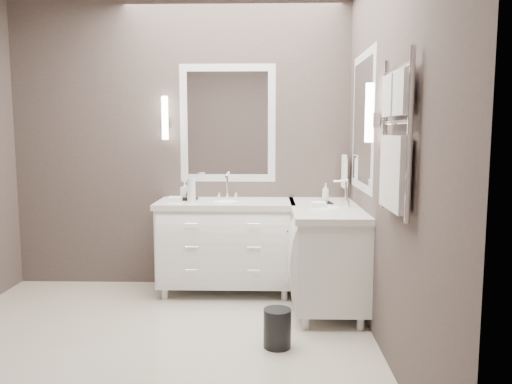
{
  "coord_description": "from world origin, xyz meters",
  "views": [
    {
      "loc": [
        0.84,
        -3.24,
        1.47
      ],
      "look_at": [
        0.74,
        0.7,
        0.99
      ],
      "focal_mm": 35.0,
      "sensor_mm": 36.0,
      "label": 1
    }
  ],
  "objects_px": {
    "towel_ladder": "(395,146)",
    "waste_bin": "(277,328)",
    "vanity_back": "(226,240)",
    "vanity_right": "(326,249)"
  },
  "relations": [
    {
      "from": "towel_ladder",
      "to": "waste_bin",
      "type": "distance_m",
      "value": 1.48
    },
    {
      "from": "vanity_back",
      "to": "waste_bin",
      "type": "xyz_separation_m",
      "value": [
        0.45,
        -1.18,
        -0.35
      ]
    },
    {
      "from": "towel_ladder",
      "to": "waste_bin",
      "type": "height_order",
      "value": "towel_ladder"
    },
    {
      "from": "waste_bin",
      "to": "vanity_right",
      "type": "bearing_deg",
      "value": 63.62
    },
    {
      "from": "waste_bin",
      "to": "vanity_back",
      "type": "bearing_deg",
      "value": 110.84
    },
    {
      "from": "waste_bin",
      "to": "towel_ladder",
      "type": "bearing_deg",
      "value": -34.27
    },
    {
      "from": "vanity_back",
      "to": "towel_ladder",
      "type": "bearing_deg",
      "value": -55.9
    },
    {
      "from": "vanity_right",
      "to": "waste_bin",
      "type": "distance_m",
      "value": 1.02
    },
    {
      "from": "vanity_right",
      "to": "towel_ladder",
      "type": "relative_size",
      "value": 1.38
    },
    {
      "from": "vanity_back",
      "to": "towel_ladder",
      "type": "relative_size",
      "value": 1.38
    }
  ]
}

